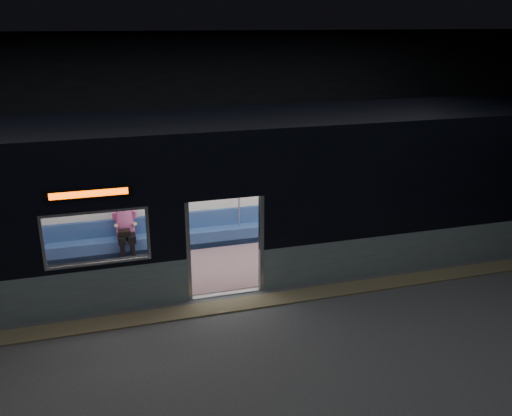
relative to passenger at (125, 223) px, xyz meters
name	(u,v)px	position (x,y,z in m)	size (l,w,h in m)	color
station_floor	(239,320)	(1.80, -3.55, -0.83)	(24.00, 14.00, 0.01)	#47494C
station_envelope	(237,124)	(1.80, -3.55, 2.84)	(24.00, 14.00, 5.00)	black
tactile_strip	(232,305)	(1.80, -3.00, -0.81)	(22.80, 0.50, 0.03)	#8C7F59
metro_car	(209,187)	(1.79, -1.00, 1.03)	(18.00, 3.04, 3.35)	#92A8AF
passenger	(125,223)	(0.00, 0.00, 0.00)	(0.44, 0.74, 1.42)	black
handbag	(124,233)	(-0.04, -0.24, -0.14)	(0.26, 0.23, 0.13)	black
transit_map	(298,178)	(4.36, 0.31, 0.66)	(1.02, 0.03, 0.66)	white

